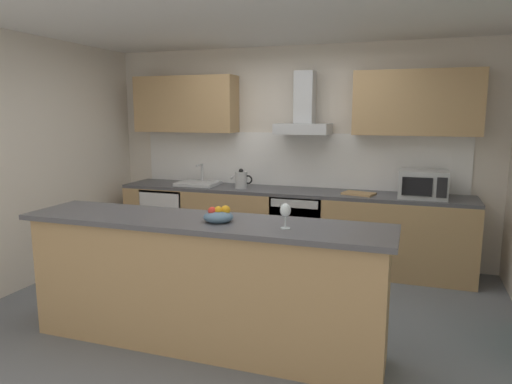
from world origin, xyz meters
name	(u,v)px	position (x,y,z in m)	size (l,w,h in m)	color
ground	(245,312)	(0.00, 0.00, -0.01)	(5.76, 4.61, 0.02)	slate
ceiling	(244,14)	(0.00, 0.00, 2.61)	(5.76, 4.61, 0.02)	white
wall_back	(296,154)	(0.00, 1.87, 1.30)	(5.76, 0.12, 2.60)	silver
wall_left	(25,162)	(-2.44, 0.00, 1.30)	(0.12, 4.61, 2.60)	silver
backsplash_tile	(294,160)	(0.00, 1.79, 1.23)	(4.05, 0.02, 0.66)	white
counter_back	(287,227)	(0.00, 1.49, 0.45)	(4.19, 0.60, 0.90)	tan
counter_island	(203,283)	(-0.09, -0.69, 0.51)	(2.86, 0.64, 1.01)	tan
upper_cabinets	(292,104)	(0.00, 1.64, 1.91)	(4.13, 0.32, 0.70)	tan
oven	(300,227)	(0.16, 1.46, 0.46)	(0.60, 0.62, 0.80)	slate
refrigerator	(171,220)	(-1.56, 1.46, 0.43)	(0.58, 0.60, 0.85)	white
microwave	(423,184)	(1.51, 1.43, 1.05)	(0.50, 0.38, 0.30)	#B7BABC
sink	(198,183)	(-1.16, 1.47, 0.93)	(0.50, 0.40, 0.26)	silver
kettle	(241,180)	(-0.57, 1.43, 1.01)	(0.29, 0.15, 0.24)	#B7BABC
range_hood	(304,114)	(0.16, 1.59, 1.79)	(0.62, 0.45, 0.72)	#B7BABC
wine_glass	(285,211)	(0.58, -0.76, 1.14)	(0.08, 0.08, 0.18)	silver
fruit_bowl	(219,216)	(0.06, -0.71, 1.06)	(0.22, 0.22, 0.13)	slate
chopping_board	(359,194)	(0.84, 1.44, 0.91)	(0.34, 0.22, 0.02)	tan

